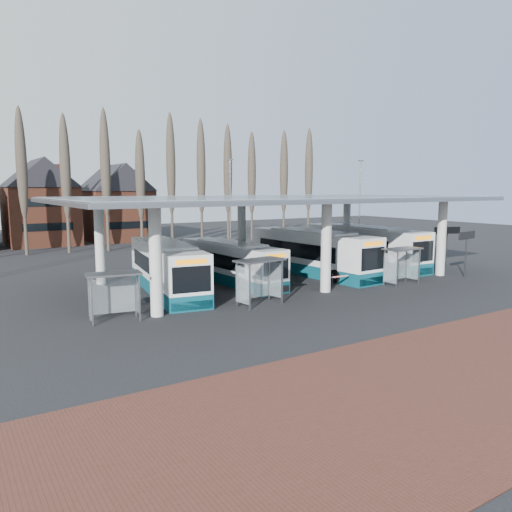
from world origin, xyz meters
TOP-DOWN VIEW (x-y plane):
  - ground at (0.00, 0.00)m, footprint 140.00×140.00m
  - station_canopy at (0.00, 8.00)m, footprint 32.00×16.00m
  - poplar_row at (0.00, 33.00)m, footprint 45.10×1.10m
  - lamp_post_b at (6.00, 26.00)m, footprint 0.80×0.16m
  - lamp_post_c at (20.00, 20.00)m, footprint 0.80×0.16m
  - bus_0 at (-9.02, 8.33)m, footprint 4.47×12.36m
  - bus_1 at (-3.64, 8.98)m, footprint 2.85×11.00m
  - bus_2 at (3.66, 8.62)m, footprint 3.49×13.02m
  - bus_3 at (10.36, 9.45)m, footprint 2.90×13.01m
  - shelter_0 at (-14.25, 2.81)m, footprint 2.95×1.78m
  - shelter_1 at (-5.90, 1.76)m, footprint 3.17×1.91m
  - shelter_2 at (6.15, 1.49)m, footprint 2.97×1.61m
  - info_sign_0 at (12.91, 0.88)m, footprint 2.41×0.50m
  - info_sign_1 at (15.79, 4.81)m, footprint 2.29×1.01m
  - barrier at (1.33, 2.97)m, footprint 1.95×0.59m

SIDE VIEW (x-z plane):
  - ground at x=0.00m, z-range 0.00..0.00m
  - barrier at x=1.33m, z-range 0.27..1.24m
  - bus_1 at x=-3.64m, z-range -0.09..2.94m
  - bus_0 at x=-9.02m, z-range -0.10..3.27m
  - bus_2 at x=3.66m, z-range -0.10..3.48m
  - bus_3 at x=10.36m, z-range -0.10..3.51m
  - shelter_0 at x=-14.25m, z-range 0.59..3.17m
  - shelter_2 at x=6.15m, z-range 0.61..3.29m
  - shelter_1 at x=-5.90m, z-range 0.63..3.41m
  - info_sign_1 at x=15.79m, z-range 1.22..4.81m
  - info_sign_0 at x=12.91m, z-range 1.22..4.83m
  - lamp_post_b at x=6.00m, z-range 0.25..10.42m
  - lamp_post_c at x=20.00m, z-range 0.25..10.42m
  - station_canopy at x=0.00m, z-range 2.51..8.85m
  - poplar_row at x=0.00m, z-range 1.53..16.03m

